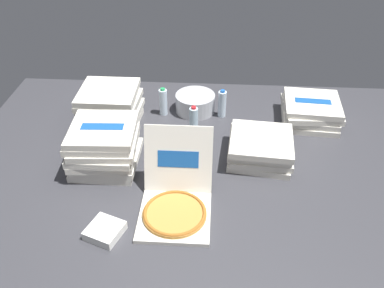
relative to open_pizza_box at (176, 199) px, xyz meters
The scene contains 11 objects.
ground_plane 0.37m from the open_pizza_box, 74.93° to the left, with size 3.20×2.40×0.02m, color #38383D.
open_pizza_box is the anchor object (origin of this frame).
pizza_stack_left_near 0.72m from the open_pizza_box, 44.69° to the left, with size 0.45×0.46×0.17m.
pizza_stack_right_far 1.02m from the open_pizza_box, 123.40° to the left, with size 0.44×0.44×0.30m.
pizza_stack_center_far 1.35m from the open_pizza_box, 47.01° to the left, with size 0.44×0.44×0.17m.
pizza_stack_left_far 0.62m from the open_pizza_box, 142.98° to the left, with size 0.44×0.43×0.30m.
ice_bucket 1.09m from the open_pizza_box, 87.33° to the left, with size 0.31×0.31×0.14m, color #B7BABF.
water_bottle_0 1.04m from the open_pizza_box, 100.61° to the left, with size 0.06×0.06×0.22m.
water_bottle_1 0.78m from the open_pizza_box, 85.83° to the left, with size 0.06×0.06×0.22m.
water_bottle_2 1.06m from the open_pizza_box, 75.82° to the left, with size 0.06×0.06×0.22m.
napkin_pile 0.42m from the open_pizza_box, 149.31° to the right, with size 0.17×0.17×0.05m, color white.
Camera 1 is at (0.10, -2.02, 1.70)m, focal length 38.29 mm.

